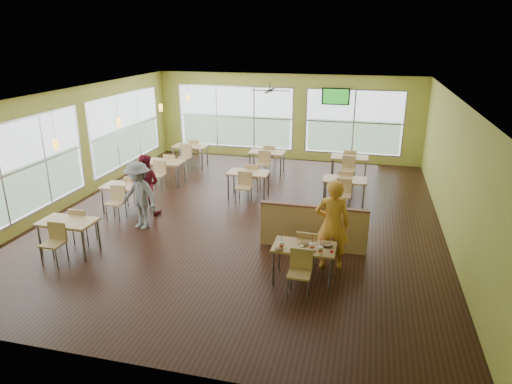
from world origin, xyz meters
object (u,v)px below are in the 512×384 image
man_plaid (332,225)px  food_basket (327,245)px  main_table (304,252)px  half_wall_divider (313,227)px

man_plaid → food_basket: size_ratio=8.62×
main_table → man_plaid: size_ratio=0.79×
main_table → food_basket: main_table is taller
main_table → half_wall_divider: size_ratio=0.63×
main_table → food_basket: size_ratio=6.83×
main_table → food_basket: (0.42, 0.10, 0.15)m
half_wall_divider → main_table: bearing=-90.0°
main_table → man_plaid: (0.46, 0.67, 0.33)m
main_table → half_wall_divider: half_wall_divider is taller
main_table → man_plaid: bearing=55.4°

